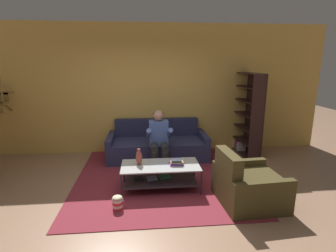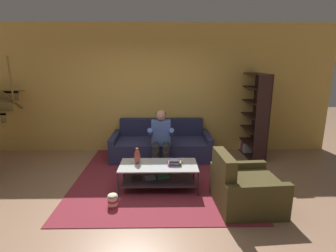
% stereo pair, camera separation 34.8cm
% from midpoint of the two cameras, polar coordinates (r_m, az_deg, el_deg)
% --- Properties ---
extents(ground, '(16.80, 16.80, 0.00)m').
position_cam_midpoint_polar(ground, '(4.14, -3.46, -16.25)').
color(ground, '#9C755B').
extents(back_partition, '(8.40, 0.12, 2.90)m').
position_cam_midpoint_polar(back_partition, '(6.08, -2.65, 7.93)').
color(back_partition, '#D8AC51').
rests_on(back_partition, ground).
extents(couch, '(2.15, 0.93, 0.81)m').
position_cam_midpoint_polar(couch, '(5.82, 0.25, -4.23)').
color(couch, '#2B2D52').
rests_on(couch, ground).
extents(person_seated_center, '(0.50, 0.58, 1.14)m').
position_cam_midpoint_polar(person_seated_center, '(5.19, 0.37, -2.43)').
color(person_seated_center, '#2B2B2C').
rests_on(person_seated_center, ground).
extents(coffee_table, '(1.28, 0.61, 0.42)m').
position_cam_midpoint_polar(coffee_table, '(4.42, 0.07, -10.12)').
color(coffee_table, silver).
rests_on(coffee_table, ground).
extents(area_rug, '(3.00, 3.44, 0.01)m').
position_cam_midpoint_polar(area_rug, '(5.10, 0.25, -10.11)').
color(area_rug, maroon).
rests_on(area_rug, ground).
extents(vase, '(0.11, 0.11, 0.27)m').
position_cam_midpoint_polar(vase, '(4.37, -4.44, -6.66)').
color(vase, brown).
rests_on(vase, coffee_table).
extents(book_stack, '(0.23, 0.18, 0.09)m').
position_cam_midpoint_polar(book_stack, '(4.35, 3.70, -7.91)').
color(book_stack, purple).
rests_on(book_stack, coffee_table).
extents(bookshelf, '(0.34, 0.96, 1.84)m').
position_cam_midpoint_polar(bookshelf, '(6.14, 19.95, 1.33)').
color(bookshelf, '#301B1A').
rests_on(bookshelf, ground).
extents(armchair, '(0.95, 0.96, 0.82)m').
position_cam_midpoint_polar(armchair, '(4.13, 18.66, -12.88)').
color(armchair, '#473D1E').
rests_on(armchair, ground).
extents(popcorn_tub, '(0.15, 0.15, 0.21)m').
position_cam_midpoint_polar(popcorn_tub, '(4.01, -9.45, -15.76)').
color(popcorn_tub, red).
rests_on(popcorn_tub, ground).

